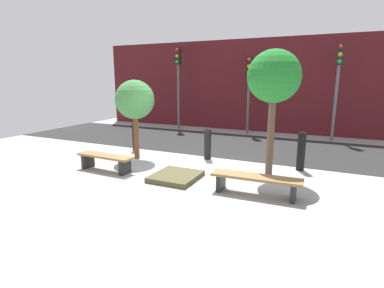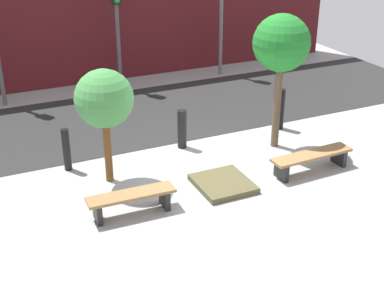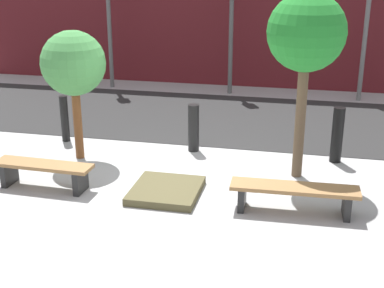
# 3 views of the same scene
# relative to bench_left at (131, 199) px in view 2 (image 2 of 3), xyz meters

# --- Properties ---
(ground_plane) EXTENTS (18.00, 18.00, 0.00)m
(ground_plane) POSITION_rel_bench_left_xyz_m (2.05, 0.69, -0.32)
(ground_plane) COLOR #9B9B9B
(road_strip) EXTENTS (18.00, 4.18, 0.01)m
(road_strip) POSITION_rel_bench_left_xyz_m (2.05, 4.64, -0.31)
(road_strip) COLOR #262626
(road_strip) RESTS_ON ground
(building_facade) EXTENTS (16.20, 0.50, 4.25)m
(building_facade) POSITION_rel_bench_left_xyz_m (2.05, 8.20, 1.81)
(building_facade) COLOR #511419
(building_facade) RESTS_ON ground
(bench_left) EXTENTS (1.69, 0.46, 0.44)m
(bench_left) POSITION_rel_bench_left_xyz_m (0.00, 0.00, 0.00)
(bench_left) COLOR black
(bench_left) RESTS_ON ground
(bench_right) EXTENTS (1.93, 0.49, 0.43)m
(bench_right) POSITION_rel_bench_left_xyz_m (4.10, 0.00, -0.00)
(bench_right) COLOR black
(bench_right) RESTS_ON ground
(planter_bed) EXTENTS (1.09, 1.18, 0.12)m
(planter_bed) POSITION_rel_bench_left_xyz_m (2.05, 0.20, -0.25)
(planter_bed) COLOR brown
(planter_bed) RESTS_ON ground
(tree_behind_left_bench) EXTENTS (1.19, 1.19, 2.43)m
(tree_behind_left_bench) POSITION_rel_bench_left_xyz_m (0.00, 1.44, 1.50)
(tree_behind_left_bench) COLOR brown
(tree_behind_left_bench) RESTS_ON ground
(tree_behind_right_bench) EXTENTS (1.29, 1.29, 3.16)m
(tree_behind_right_bench) POSITION_rel_bench_left_xyz_m (4.10, 1.44, 2.15)
(tree_behind_right_bench) COLOR brown
(tree_behind_right_bench) RESTS_ON ground
(bollard_far_left) EXTENTS (0.17, 0.17, 0.96)m
(bollard_far_left) POSITION_rel_bench_left_xyz_m (-0.69, 2.30, 0.17)
(bollard_far_left) COLOR black
(bollard_far_left) RESTS_ON ground
(bollard_left) EXTENTS (0.22, 0.22, 0.95)m
(bollard_left) POSITION_rel_bench_left_xyz_m (2.05, 2.30, 0.16)
(bollard_left) COLOR black
(bollard_left) RESTS_ON ground
(bollard_center) EXTENTS (0.21, 0.21, 1.06)m
(bollard_center) POSITION_rel_bench_left_xyz_m (4.79, 2.30, 0.21)
(bollard_center) COLOR black
(bollard_center) RESTS_ON ground
(traffic_light_mid_west) EXTENTS (0.28, 0.27, 3.36)m
(traffic_light_mid_west) POSITION_rel_bench_left_xyz_m (2.05, 7.01, 2.02)
(traffic_light_mid_west) COLOR #4D4D4D
(traffic_light_mid_west) RESTS_ON ground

